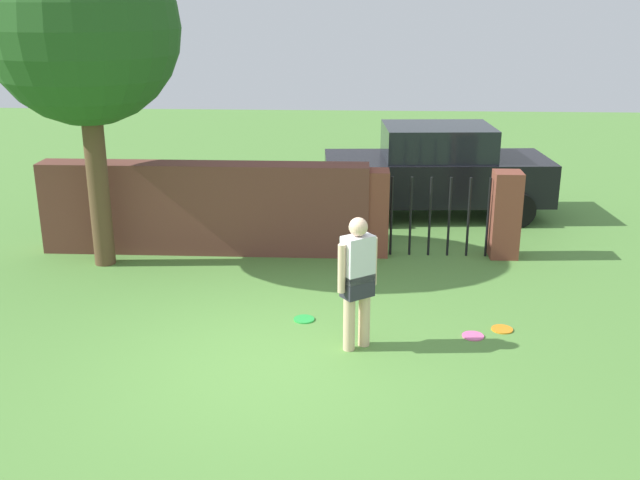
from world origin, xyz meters
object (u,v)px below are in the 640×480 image
Objects in this scene: frisbee_pink at (473,336)px; person at (357,277)px; tree at (83,30)px; frisbee_orange at (502,329)px; frisbee_green at (304,319)px; car at (436,171)px.

person is at bearing -165.94° from frisbee_pink.
tree is 18.37× the size of frisbee_orange.
frisbee_green is at bearing -31.19° from tree.
person is 2.12m from frisbee_orange.
tree is 6.80m from car.
frisbee_green is at bearing 62.99° from car.
car is at bearing 89.57° from frisbee_pink.
frisbee_pink is at bearing -10.43° from frisbee_green.
frisbee_orange is (5.80, -2.17, -3.53)m from tree.
frisbee_orange is at bearing -4.03° from frisbee_green.
tree is at bearing 25.52° from car.
car is 15.94× the size of frisbee_green.
frisbee_green and frisbee_orange have the same top height.
car is (5.45, 3.06, -2.68)m from tree.
car reaches higher than frisbee_green.
frisbee_pink is at bearing 85.75° from car.
tree is 3.06× the size of person.
frisbee_orange is at bearing 90.06° from car.
frisbee_pink is at bearing -23.75° from tree.
car is (1.48, 5.80, -0.04)m from person.
person is (3.97, -2.74, -2.65)m from tree.
frisbee_pink is (-0.04, -5.44, -0.85)m from car.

